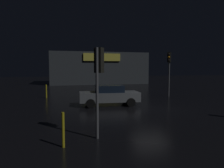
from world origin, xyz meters
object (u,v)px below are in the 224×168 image
at_px(car_near, 109,95).
at_px(traffic_signal_cross_left, 99,70).
at_px(traffic_signal_opposite, 169,66).
at_px(store_building, 97,68).

bearing_deg(car_near, traffic_signal_cross_left, -106.60).
height_order(traffic_signal_opposite, traffic_signal_cross_left, traffic_signal_opposite).
xyz_separation_m(store_building, car_near, (-3.36, -24.35, -2.04)).
bearing_deg(traffic_signal_opposite, traffic_signal_cross_left, -130.79).
xyz_separation_m(store_building, traffic_signal_opposite, (3.59, -20.95, 0.27)).
relative_size(store_building, traffic_signal_opposite, 3.91).
distance_m(store_building, traffic_signal_cross_left, 31.93).
height_order(traffic_signal_opposite, car_near, traffic_signal_opposite).
height_order(store_building, car_near, store_building).
height_order(traffic_signal_cross_left, car_near, traffic_signal_cross_left).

